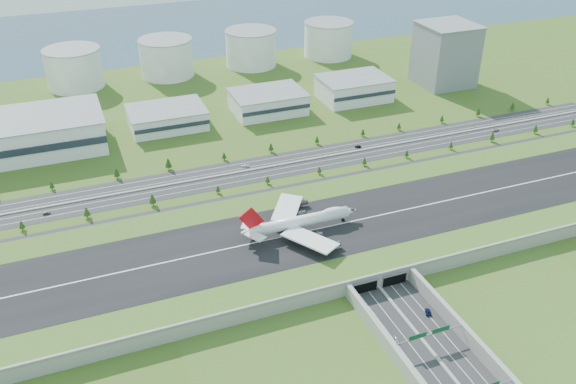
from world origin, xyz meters
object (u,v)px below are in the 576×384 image
object	(u,v)px
car_2	(428,312)
car_4	(47,213)
office_tower	(445,55)
boeing_747	(300,221)
car_7	(245,166)
car_5	(358,147)
car_0	(397,340)
car_6	(495,130)
fuel_tank_a	(74,68)

from	to	relation	value
car_2	car_4	distance (m)	233.84
office_tower	boeing_747	size ratio (longest dim) A/B	0.78
office_tower	car_7	bearing A→B (deg)	-157.30
boeing_747	car_5	xyz separation A→B (m)	(86.42, 97.86, -13.28)
car_5	car_0	bearing A→B (deg)	-3.00
car_4	car_7	world-z (taller)	car_4
car_6	office_tower	bearing A→B (deg)	-20.84
car_7	fuel_tank_a	bearing A→B (deg)	-130.44
car_4	car_7	xyz separation A→B (m)	(132.28, 15.06, -0.03)
boeing_747	car_4	bearing A→B (deg)	148.18
fuel_tank_a	car_4	distance (m)	227.14
office_tower	boeing_747	xyz separation A→B (m)	(-222.36, -192.45, -13.32)
office_tower	car_6	size ratio (longest dim) A/B	9.26
boeing_747	car_7	size ratio (longest dim) A/B	13.46
car_5	car_7	world-z (taller)	car_5
car_2	car_6	size ratio (longest dim) A/B	0.92
car_2	car_6	xyz separation A→B (m)	(166.06, 163.64, 0.07)
office_tower	car_2	size ratio (longest dim) A/B	10.08
office_tower	car_7	world-z (taller)	office_tower
car_4	car_6	bearing A→B (deg)	-90.79
car_7	office_tower	bearing A→B (deg)	137.49
car_2	boeing_747	bearing A→B (deg)	-44.98
office_tower	car_0	distance (m)	353.09
fuel_tank_a	boeing_747	world-z (taller)	fuel_tank_a
boeing_747	car_2	xyz separation A→B (m)	(34.91, -78.28, -13.30)
car_2	car_5	xyz separation A→B (m)	(51.52, 176.14, 0.02)
car_0	car_5	size ratio (longest dim) A/B	0.90
car_5	car_2	bearing A→B (deg)	2.56
fuel_tank_a	car_0	distance (m)	411.83
car_4	car_5	world-z (taller)	car_4
car_0	car_6	size ratio (longest dim) A/B	0.71
fuel_tank_a	car_0	world-z (taller)	fuel_tank_a
car_2	car_6	bearing A→B (deg)	-114.43
car_6	car_7	size ratio (longest dim) A/B	1.13
car_0	car_2	distance (m)	26.07
car_0	car_7	world-z (taller)	car_7
boeing_747	car_2	size ratio (longest dim) A/B	12.93
fuel_tank_a	car_6	size ratio (longest dim) A/B	8.42
car_4	car_0	bearing A→B (deg)	-141.12
car_4	car_5	distance (m)	220.53
fuel_tank_a	car_4	xyz separation A→B (m)	(-36.01, -223.65, -16.59)
car_2	car_7	xyz separation A→B (m)	(-36.28, 177.14, 0.00)
boeing_747	car_4	xyz separation A→B (m)	(-133.65, 83.80, -13.27)
car_2	car_6	distance (m)	233.14
boeing_747	car_2	bearing A→B (deg)	-65.70
car_5	car_4	bearing A→B (deg)	-67.48
fuel_tank_a	car_0	size ratio (longest dim) A/B	11.78
car_5	boeing_747	bearing A→B (deg)	-22.59
fuel_tank_a	car_6	world-z (taller)	fuel_tank_a
fuel_tank_a	boeing_747	distance (m)	322.60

